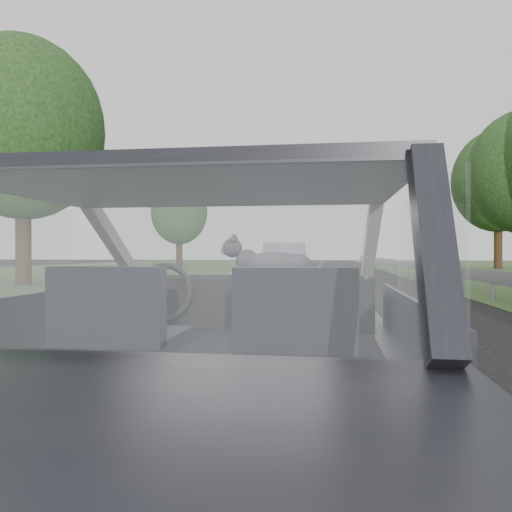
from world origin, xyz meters
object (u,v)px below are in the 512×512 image
(subject_car, at_px, (219,339))
(highway_sign, at_px, (440,248))
(cat, at_px, (275,263))
(other_car, at_px, (284,262))

(subject_car, bearing_deg, highway_sign, 75.17)
(subject_car, distance_m, cat, 0.77)
(other_car, bearing_deg, subject_car, -91.44)
(cat, bearing_deg, subject_car, -105.41)
(cat, relative_size, highway_sign, 0.22)
(subject_car, xyz_separation_m, cat, (0.21, 0.64, 0.36))
(subject_car, xyz_separation_m, other_car, (-1.07, 16.57, 0.04))
(cat, distance_m, highway_sign, 22.66)
(highway_sign, bearing_deg, subject_car, -83.77)
(subject_car, relative_size, highway_sign, 1.51)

